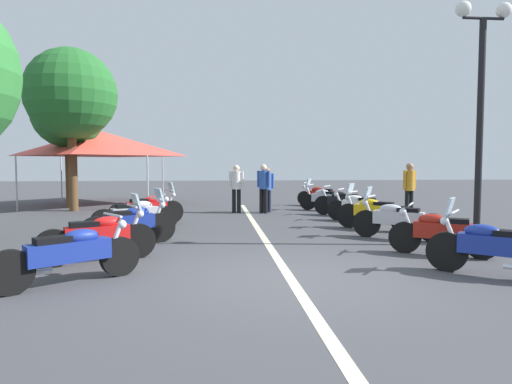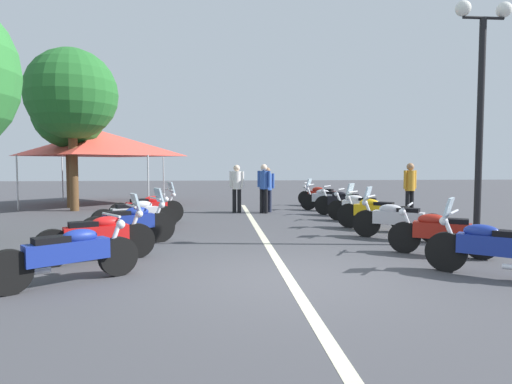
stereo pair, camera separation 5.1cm
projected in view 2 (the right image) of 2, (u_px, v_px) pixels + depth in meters
The scene contains 24 objects.
ground_plane at pixel (288, 278), 6.76m from camera, with size 80.00×80.00×0.00m, color #424247.
lane_centre_stripe at pixel (262, 236), 10.63m from camera, with size 16.20×0.16×0.01m, color beige.
motorcycle_left_row_0 at pixel (69, 254), 6.38m from camera, with size 1.40×1.81×0.99m.
motorcycle_left_row_1 at pixel (98, 236), 7.84m from camera, with size 1.07×1.95×1.21m.
motorcycle_left_row_2 at pixel (130, 223), 9.49m from camera, with size 1.11×1.89×1.22m.
motorcycle_left_row_3 at pixel (136, 215), 11.06m from camera, with size 1.14×2.03×1.01m.
motorcycle_left_row_4 at pixel (148, 208), 12.68m from camera, with size 1.10×2.04×1.23m.
motorcycle_right_row_0 at pixel (492, 247), 6.78m from camera, with size 1.38×1.65×1.21m.
motorcycle_right_row_1 at pixel (441, 233), 8.36m from camera, with size 1.14×1.76×0.99m.
motorcycle_right_row_2 at pixel (397, 219), 10.19m from camera, with size 1.36×1.82×1.21m.
motorcycle_right_row_3 at pixel (374, 212), 11.66m from camera, with size 1.45×1.76×1.23m.
motorcycle_right_row_4 at pixel (359, 207), 13.35m from camera, with size 1.21×1.78×0.99m.
motorcycle_right_row_5 at pixel (344, 202), 14.81m from camera, with size 1.30×1.80×1.01m.
motorcycle_right_row_6 at pixel (326, 199), 16.44m from camera, with size 1.19×1.88×1.20m.
motorcycle_right_row_7 at pixel (321, 195), 18.22m from camera, with size 1.35×1.81×0.98m.
street_lamp_twin_globe at pixel (481, 82), 9.25m from camera, with size 0.32×1.22×5.15m.
traffic_cone_0 at pixel (477, 231), 9.54m from camera, with size 0.36×0.36×0.61m.
bystander_0 at pixel (267, 186), 15.89m from camera, with size 0.32×0.53×1.63m.
bystander_1 at pixel (410, 186), 14.28m from camera, with size 0.32×0.50×1.79m.
bystander_2 at pixel (264, 184), 15.58m from camera, with size 0.36×0.44×1.75m.
bystander_3 at pixel (237, 185), 15.74m from camera, with size 0.32×0.52×1.72m.
roadside_tree_0 at pixel (72, 95), 16.15m from camera, with size 3.32×3.32×6.00m.
roadside_tree_2 at pixel (69, 113), 17.37m from camera, with size 2.83×2.83×5.22m.
event_tent at pixel (100, 143), 18.90m from camera, with size 5.36×5.36×3.20m.
Camera 2 is at (-6.59, 1.08, 1.76)m, focal length 30.77 mm.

